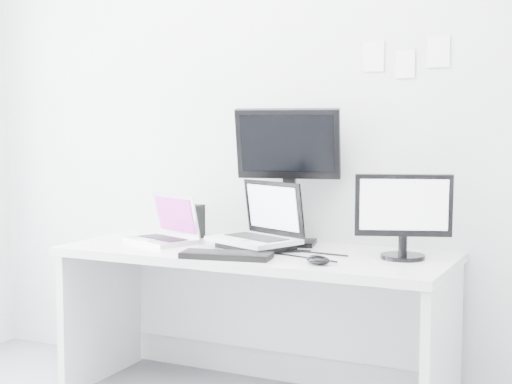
# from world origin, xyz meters

# --- Properties ---
(back_wall) EXTENTS (3.60, 0.00, 3.60)m
(back_wall) POSITION_xyz_m (0.00, 1.60, 1.35)
(back_wall) COLOR silver
(back_wall) RESTS_ON ground
(desk) EXTENTS (1.80, 0.70, 0.73)m
(desk) POSITION_xyz_m (0.00, 1.25, 0.36)
(desk) COLOR silver
(desk) RESTS_ON ground
(macbook) EXTENTS (0.40, 0.36, 0.25)m
(macbook) POSITION_xyz_m (-0.51, 1.25, 0.85)
(macbook) COLOR silver
(macbook) RESTS_ON desk
(speaker) EXTENTS (0.11, 0.11, 0.17)m
(speaker) POSITION_xyz_m (-0.43, 1.45, 0.81)
(speaker) COLOR black
(speaker) RESTS_ON desk
(dell_laptop) EXTENTS (0.47, 0.43, 0.32)m
(dell_laptop) POSITION_xyz_m (-0.01, 1.27, 0.89)
(dell_laptop) COLOR silver
(dell_laptop) RESTS_ON desk
(rear_monitor) EXTENTS (0.52, 0.29, 0.67)m
(rear_monitor) POSITION_xyz_m (0.08, 1.46, 1.06)
(rear_monitor) COLOR black
(rear_monitor) RESTS_ON desk
(samsung_monitor) EXTENTS (0.45, 0.32, 0.38)m
(samsung_monitor) POSITION_xyz_m (0.68, 1.32, 0.92)
(samsung_monitor) COLOR black
(samsung_monitor) RESTS_ON desk
(keyboard) EXTENTS (0.41, 0.21, 0.03)m
(keyboard) POSITION_xyz_m (-0.01, 1.00, 0.74)
(keyboard) COLOR black
(keyboard) RESTS_ON desk
(mouse) EXTENTS (0.14, 0.11, 0.04)m
(mouse) POSITION_xyz_m (0.40, 1.04, 0.75)
(mouse) COLOR black
(mouse) RESTS_ON desk
(wall_note_0) EXTENTS (0.10, 0.00, 0.14)m
(wall_note_0) POSITION_xyz_m (0.45, 1.59, 1.62)
(wall_note_0) COLOR white
(wall_note_0) RESTS_ON back_wall
(wall_note_1) EXTENTS (0.09, 0.00, 0.13)m
(wall_note_1) POSITION_xyz_m (0.60, 1.59, 1.58)
(wall_note_1) COLOR white
(wall_note_1) RESTS_ON back_wall
(wall_note_2) EXTENTS (0.10, 0.00, 0.14)m
(wall_note_2) POSITION_xyz_m (0.75, 1.59, 1.63)
(wall_note_2) COLOR white
(wall_note_2) RESTS_ON back_wall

